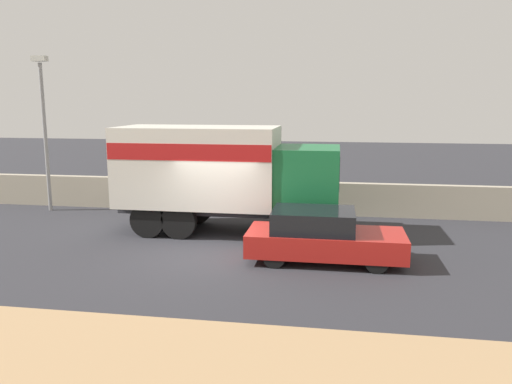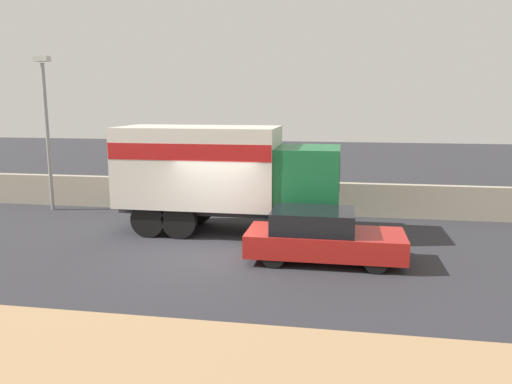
# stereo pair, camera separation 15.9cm
# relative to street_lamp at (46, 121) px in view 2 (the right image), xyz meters

# --- Properties ---
(ground_plane) EXTENTS (80.00, 80.00, 0.00)m
(ground_plane) POSITION_rel_street_lamp_xyz_m (7.46, -4.66, -3.46)
(ground_plane) COLOR #2D2D33
(stone_wall_backdrop) EXTENTS (60.00, 0.35, 1.22)m
(stone_wall_backdrop) POSITION_rel_street_lamp_xyz_m (7.46, 0.95, -2.84)
(stone_wall_backdrop) COLOR #A39984
(stone_wall_backdrop) RESTS_ON ground_plane
(street_lamp) EXTENTS (0.56, 0.28, 5.85)m
(street_lamp) POSITION_rel_street_lamp_xyz_m (0.00, 0.00, 0.00)
(street_lamp) COLOR gray
(street_lamp) RESTS_ON ground_plane
(box_truck) EXTENTS (6.99, 2.51, 3.40)m
(box_truck) POSITION_rel_street_lamp_xyz_m (7.35, -2.12, -1.45)
(box_truck) COLOR #196B38
(box_truck) RESTS_ON ground_plane
(car_hatchback) EXTENTS (4.12, 1.71, 1.39)m
(car_hatchback) POSITION_rel_street_lamp_xyz_m (10.64, -4.67, -2.77)
(car_hatchback) COLOR #B21E19
(car_hatchback) RESTS_ON ground_plane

